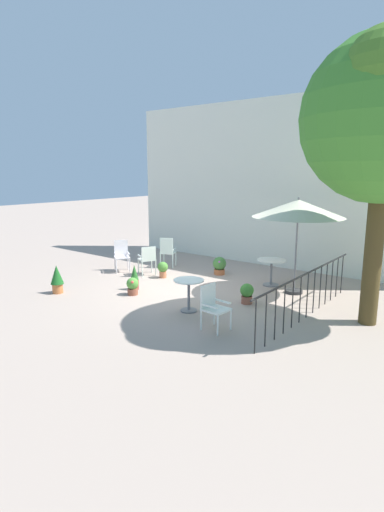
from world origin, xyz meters
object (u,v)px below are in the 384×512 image
object	(u,v)px
potted_plant_3	(57,278)
potted_plant_4	(163,269)
patio_chair_1	(167,250)
patio_chair_3	(213,305)
potted_plant_2	(219,265)
cafe_table_0	(271,267)
potted_plant_5	(133,286)
potted_plant_0	(247,293)
patio_chair_2	(122,254)
cafe_table_1	(189,289)
potted_plant_1	(135,277)
patio_chair_0	(148,258)
patio_umbrella_0	(298,209)

from	to	relation	value
potted_plant_3	potted_plant_4	world-z (taller)	potted_plant_3
patio_chair_1	patio_chair_3	distance (m)	5.49
potted_plant_2	potted_plant_4	bearing A→B (deg)	-129.28
potted_plant_3	potted_plant_4	distance (m)	3.05
cafe_table_0	potted_plant_5	world-z (taller)	cafe_table_0
potted_plant_0	patio_chair_2	bearing A→B (deg)	175.18
cafe_table_1	potted_plant_1	world-z (taller)	cafe_table_1
patio_chair_0	potted_plant_0	bearing A→B (deg)	-7.68
cafe_table_0	potted_plant_3	distance (m)	5.71
cafe_table_1	potted_plant_1	xyz separation A→B (m)	(-2.20, 0.46, -0.17)
patio_chair_1	potted_plant_5	distance (m)	3.15
potted_plant_2	potted_plant_5	bearing A→B (deg)	-100.56
cafe_table_0	potted_plant_1	xyz separation A→B (m)	(-2.69, -2.59, -0.17)
potted_plant_4	patio_chair_3	bearing A→B (deg)	-34.47
patio_chair_1	potted_plant_1	xyz separation A→B (m)	(1.01, -2.48, -0.23)
patio_chair_3	potted_plant_0	size ratio (longest dim) A/B	1.83
cafe_table_0	potted_plant_0	world-z (taller)	cafe_table_0
patio_chair_1	potted_plant_5	size ratio (longest dim) A/B	2.19
patio_umbrella_0	potted_plant_5	distance (m)	4.59
patio_umbrella_0	potted_plant_4	world-z (taller)	patio_umbrella_0
patio_umbrella_0	potted_plant_3	world-z (taller)	patio_umbrella_0
cafe_table_1	patio_chair_0	size ratio (longest dim) A/B	0.82
patio_chair_1	potted_plant_2	size ratio (longest dim) A/B	1.81
potted_plant_4	potted_plant_2	bearing A→B (deg)	50.72
patio_chair_3	potted_plant_2	distance (m)	4.41
patio_chair_0	patio_chair_3	size ratio (longest dim) A/B	1.00
patio_umbrella_0	patio_chair_3	xyz separation A→B (m)	(-0.26, -3.31, -1.67)
potted_plant_1	potted_plant_4	xyz separation A→B (m)	(-0.23, 1.38, -0.06)
patio_umbrella_0	patio_chair_0	world-z (taller)	patio_umbrella_0
patio_umbrella_0	potted_plant_2	world-z (taller)	patio_umbrella_0
patio_chair_0	potted_plant_0	world-z (taller)	patio_chair_0
patio_umbrella_0	potted_plant_1	xyz separation A→B (m)	(-3.49, -2.31, -1.84)
patio_chair_0	patio_chair_2	xyz separation A→B (m)	(-1.03, -0.10, 0.01)
potted_plant_5	potted_plant_2	bearing A→B (deg)	79.44
cafe_table_1	potted_plant_2	bearing A→B (deg)	112.58
patio_chair_0	potted_plant_0	size ratio (longest dim) A/B	1.83
cafe_table_1	potted_plant_4	distance (m)	3.05
potted_plant_3	potted_plant_5	world-z (taller)	potted_plant_3
patio_umbrella_0	cafe_table_0	distance (m)	1.87
cafe_table_1	patio_chair_1	xyz separation A→B (m)	(-3.21, 2.94, 0.06)
patio_chair_0	patio_chair_1	size ratio (longest dim) A/B	0.91
patio_chair_1	cafe_table_0	bearing A→B (deg)	1.61
patio_umbrella_0	patio_chair_0	bearing A→B (deg)	-166.84
patio_chair_2	potted_plant_5	xyz separation A→B (m)	(2.11, -1.57, -0.31)
cafe_table_0	potted_plant_2	distance (m)	1.83
patio_umbrella_0	patio_chair_0	size ratio (longest dim) A/B	2.75
patio_chair_3	potted_plant_1	xyz separation A→B (m)	(-3.23, 1.00, -0.17)
patio_chair_0	potted_plant_5	size ratio (longest dim) A/B	2.00
patio_chair_0	patio_chair_2	bearing A→B (deg)	-174.32
potted_plant_1	potted_plant_3	world-z (taller)	potted_plant_3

